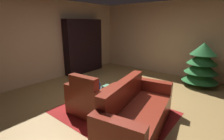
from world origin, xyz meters
The scene contains 11 objects.
ground_plane centered at (0.00, 0.00, 0.00)m, with size 7.38×7.38×0.00m, color olive.
wall_back centered at (0.00, 3.11, 1.31)m, with size 5.88×0.06×2.62m, color tan.
wall_left centered at (-2.91, 0.00, 1.31)m, with size 0.06×6.27×2.62m, color tan.
area_rug centered at (0.18, -0.44, 0.00)m, with size 2.36×1.85×0.01m, color maroon.
bookshelf_unit centered at (-2.67, 1.38, 0.98)m, with size 0.33×1.63×2.01m.
armchair_red centered at (-0.16, -0.75, 0.32)m, with size 1.03×0.78×0.90m.
couch_red centered at (0.81, -0.59, 0.30)m, with size 1.15×2.06×0.85m.
coffee_table centered at (0.04, -0.51, 0.42)m, with size 0.62×0.62×0.48m.
book_stack_on_table centered at (0.05, -0.52, 0.55)m, with size 0.22×0.17×0.13m.
bottle_on_table centered at (-0.06, -0.64, 0.58)m, with size 0.07×0.07×0.26m.
decorated_tree centered at (1.20, 2.47, 0.67)m, with size 1.03×1.03×1.32m.
Camera 1 is at (2.15, -2.93, 1.85)m, focal length 26.43 mm.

